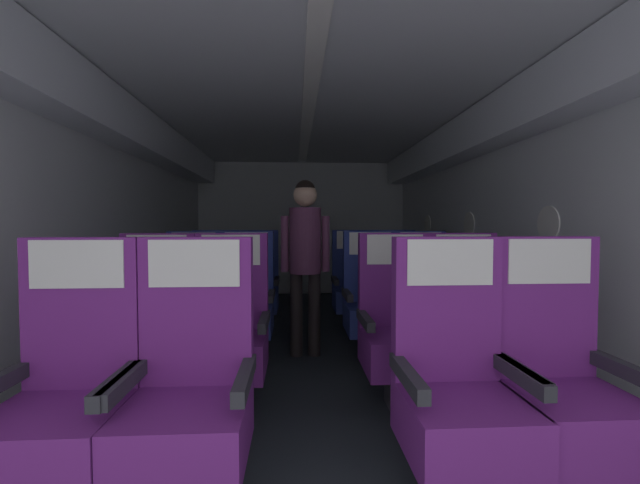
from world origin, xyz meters
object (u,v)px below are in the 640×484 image
at_px(seat_a_right_window, 457,390).
at_px(seat_d_right_window, 355,287).
at_px(seat_d_left_window, 212,289).
at_px(seat_a_left_aisle, 190,395).
at_px(seat_c_right_aisle, 423,303).
at_px(seat_d_right_aisle, 397,287).
at_px(seat_c_right_window, 372,303).
at_px(seat_a_right_aisle, 561,386).
at_px(seat_b_left_window, 153,335).
at_px(seat_c_left_aisle, 245,304).
at_px(seat_b_right_window, 398,330).
at_px(seat_c_left_window, 192,306).
at_px(seat_b_left_aisle, 229,333).
at_px(seat_a_left_window, 67,399).
at_px(seat_d_left_aisle, 256,288).
at_px(seat_b_right_aisle, 468,329).
at_px(flight_attendant, 305,248).

distance_m(seat_a_right_window, seat_d_right_window, 2.88).
bearing_deg(seat_d_left_window, seat_a_left_aisle, -80.59).
xyz_separation_m(seat_c_right_aisle, seat_d_right_aisle, (0.01, 0.98, 0.00)).
xyz_separation_m(seat_c_right_window, seat_d_left_window, (-1.58, 0.95, 0.00)).
xyz_separation_m(seat_a_right_aisle, seat_b_left_window, (-2.02, 0.95, 0.00)).
bearing_deg(seat_a_right_window, seat_b_left_window, 148.23).
xyz_separation_m(seat_a_right_aisle, seat_c_left_aisle, (-1.56, 1.92, 0.00)).
relative_size(seat_c_right_aisle, seat_c_right_window, 1.00).
bearing_deg(seat_b_right_window, seat_c_left_window, 148.99).
distance_m(seat_a_left_aisle, seat_d_right_aisle, 3.27).
bearing_deg(seat_d_left_window, seat_b_left_aisle, -75.81).
relative_size(seat_a_left_window, seat_d_left_window, 1.00).
distance_m(seat_c_left_aisle, seat_c_right_aisle, 1.57).
distance_m(seat_c_left_window, seat_d_left_window, 0.96).
height_order(seat_b_left_window, seat_d_right_window, same).
distance_m(seat_c_left_aisle, seat_d_left_aisle, 0.96).
relative_size(seat_b_right_aisle, seat_c_right_window, 1.00).
distance_m(seat_a_left_window, seat_c_left_aisle, 1.99).
height_order(seat_b_right_aisle, seat_c_right_aisle, same).
distance_m(seat_b_right_window, seat_c_right_aisle, 1.04).
bearing_deg(seat_d_right_aisle, seat_c_right_aisle, -90.34).
distance_m(seat_d_right_aisle, flight_attendant, 1.47).
bearing_deg(seat_d_right_window, seat_c_left_window, -148.18).
xyz_separation_m(seat_c_right_aisle, seat_d_right_window, (-0.47, 0.96, 0.00)).
distance_m(seat_a_left_window, seat_a_right_window, 1.57).
bearing_deg(seat_b_right_aisle, seat_b_left_aisle, 179.96).
bearing_deg(seat_c_left_window, seat_a_right_aisle, -43.19).
height_order(seat_d_left_aisle, flight_attendant, flight_attendant).
bearing_deg(seat_b_left_window, seat_d_left_aisle, 76.47).
distance_m(seat_b_left_window, seat_d_left_window, 1.91).
bearing_deg(flight_attendant, seat_c_left_aisle, 7.74).
distance_m(seat_b_left_window, seat_d_right_window, 2.46).
height_order(seat_b_right_aisle, seat_d_left_window, same).
distance_m(seat_a_right_window, seat_c_left_aisle, 2.23).
height_order(seat_b_left_window, seat_c_right_aisle, same).
bearing_deg(seat_d_left_aisle, seat_d_left_window, -177.50).
relative_size(seat_b_left_aisle, seat_d_left_window, 1.00).
relative_size(seat_a_right_aisle, seat_c_right_aisle, 1.00).
relative_size(seat_a_right_window, seat_c_right_window, 1.00).
height_order(seat_c_right_aisle, seat_d_right_aisle, same).
bearing_deg(seat_c_left_window, seat_a_left_aisle, -76.39).
bearing_deg(seat_c_left_aisle, seat_a_right_aisle, -50.80).
height_order(seat_a_left_window, flight_attendant, flight_attendant).
distance_m(seat_a_right_window, seat_b_left_window, 1.84).
distance_m(seat_a_left_window, seat_c_right_window, 2.48).
bearing_deg(flight_attendant, seat_c_right_window, 178.41).
distance_m(seat_a_left_aisle, seat_b_left_aisle, 0.96).
height_order(seat_b_right_window, seat_d_right_aisle, same).
xyz_separation_m(seat_b_left_window, seat_d_right_window, (1.55, 1.91, 0.00)).
bearing_deg(seat_a_right_aisle, seat_a_right_window, -177.23).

